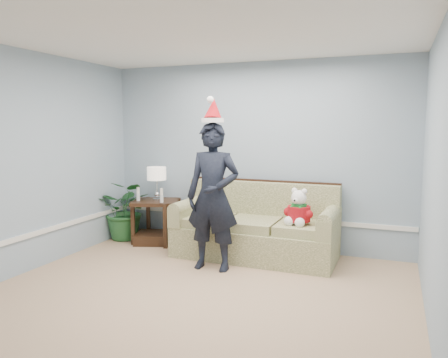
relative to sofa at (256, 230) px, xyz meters
name	(u,v)px	position (x,y,z in m)	size (l,w,h in m)	color
room_shell	(173,173)	(-0.18, -2.05, 0.99)	(4.54, 5.04, 2.74)	tan
wainscot_trim	(137,229)	(-1.35, -0.87, 0.09)	(4.49, 4.99, 0.06)	white
sofa	(256,230)	(0.00, 0.00, 0.00)	(2.19, 0.96, 1.02)	#505A2A
side_table	(156,226)	(-1.63, 0.09, -0.10)	(0.84, 0.77, 0.66)	#382114
table_lamp	(157,175)	(-1.61, 0.10, 0.69)	(0.29, 0.29, 0.51)	silver
candle_pair	(150,195)	(-1.65, -0.05, 0.40)	(0.46, 0.05, 0.21)	silver
houseplant	(127,210)	(-2.18, 0.12, 0.11)	(0.84, 0.73, 0.94)	#225A2A
man	(213,197)	(-0.34, -0.72, 0.56)	(0.67, 0.44, 1.84)	black
santa_hat	(213,111)	(-0.34, -0.70, 1.60)	(0.32, 0.35, 0.32)	white
teddy_bear	(299,211)	(0.63, -0.20, 0.34)	(0.35, 0.37, 0.48)	white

